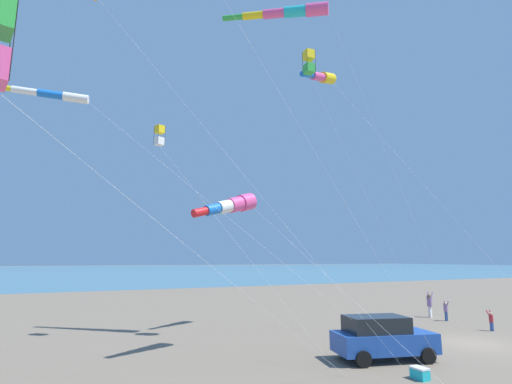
# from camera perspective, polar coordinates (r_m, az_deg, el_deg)

# --- Properties ---
(ground_plane) EXTENTS (600.00, 600.00, 0.00)m
(ground_plane) POSITION_cam_1_polar(r_m,az_deg,el_deg) (24.47, 29.21, -18.82)
(ground_plane) COLOR #756654
(ocean_water_strip) EXTENTS (240.00, 600.00, 0.01)m
(ocean_water_strip) POSITION_cam_1_polar(r_m,az_deg,el_deg) (180.30, -20.06, -10.69)
(ocean_water_strip) COLOR teal
(ocean_water_strip) RESTS_ON ground_plane
(parked_car) EXTENTS (2.91, 4.63, 1.85)m
(parked_car) POSITION_cam_1_polar(r_m,az_deg,el_deg) (18.90, 17.99, -19.64)
(parked_car) COLOR #1E479E
(parked_car) RESTS_ON ground_plane
(cooler_box) EXTENTS (0.62, 0.42, 0.42)m
(cooler_box) POSITION_cam_1_polar(r_m,az_deg,el_deg) (16.71, 22.94, -23.32)
(cooler_box) COLOR #1EB7C6
(cooler_box) RESTS_ON ground_plane
(person_child_green_jacket) EXTENTS (0.41, 0.34, 1.22)m
(person_child_green_jacket) POSITION_cam_1_polar(r_m,az_deg,el_deg) (28.90, 31.26, -15.74)
(person_child_green_jacket) COLOR #335199
(person_child_green_jacket) RESTS_ON ground_plane
(person_child_grey_jacket) EXTENTS (0.55, 0.64, 1.86)m
(person_child_grey_jacket) POSITION_cam_1_polar(r_m,az_deg,el_deg) (33.38, 24.16, -14.71)
(person_child_grey_jacket) COLOR silver
(person_child_grey_jacket) RESTS_ON ground_plane
(person_bystander_far) EXTENTS (0.51, 0.46, 1.42)m
(person_bystander_far) POSITION_cam_1_polar(r_m,az_deg,el_deg) (32.00, 26.12, -15.25)
(person_bystander_far) COLOR #335199
(person_bystander_far) RESTS_ON ground_plane
(kite_windsock_magenta_far_left) EXTENTS (10.07, 10.22, 17.56)m
(kite_windsock_magenta_far_left) POSITION_cam_1_polar(r_m,az_deg,el_deg) (28.51, 9.70, 16.27)
(kite_windsock_magenta_far_left) COLOR yellow
(kite_windsock_magenta_far_left) RESTS_ON ground_plane
(kite_windsock_orange_high_right) EXTENTS (6.10, 17.74, 11.63)m
(kite_windsock_orange_high_right) POSITION_cam_1_polar(r_m,az_deg,el_deg) (19.48, -28.73, 12.55)
(kite_windsock_orange_high_right) COLOR white
(kite_windsock_orange_high_right) RESTS_ON ground_plane
(kite_windsock_long_streamer_right) EXTENTS (4.88, 14.95, 20.45)m
(kite_windsock_long_streamer_right) POSITION_cam_1_polar(r_m,az_deg,el_deg) (27.61, 4.88, 24.84)
(kite_windsock_long_streamer_right) COLOR #EF4C93
(kite_windsock_long_streamer_right) RESTS_ON ground_plane
(kite_box_green_low_center) EXTENTS (7.06, 6.93, 12.19)m
(kite_box_green_low_center) POSITION_cam_1_polar(r_m,az_deg,el_deg) (24.00, -13.96, 8.01)
(kite_box_green_low_center) COLOR yellow
(kite_box_green_low_center) RESTS_ON ground_plane
(kite_windsock_small_distant) EXTENTS (9.64, 6.50, 7.73)m
(kite_windsock_small_distant) POSITION_cam_1_polar(r_m,az_deg,el_deg) (19.34, -3.51, -1.95)
(kite_windsock_small_distant) COLOR #EF4C93
(kite_windsock_small_distant) RESTS_ON ground_plane
(kite_box_purple_drifting) EXTENTS (4.01, 12.53, 16.77)m
(kite_box_purple_drifting) POSITION_cam_1_polar(r_m,az_deg,el_deg) (24.87, 7.83, 18.32)
(kite_box_purple_drifting) COLOR yellow
(kite_box_purple_drifting) RESTS_ON ground_plane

